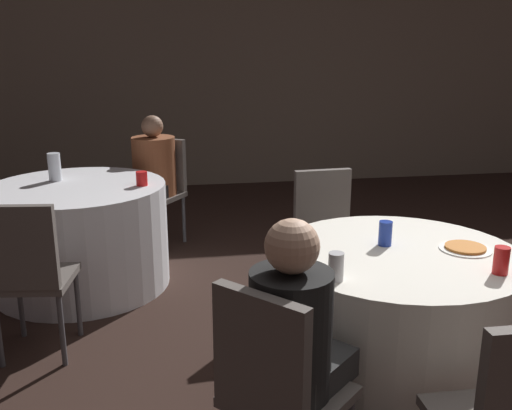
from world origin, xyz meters
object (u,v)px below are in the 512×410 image
Objects in this scene: table_near at (394,322)px; soda_can_red at (501,260)px; chair_far_northeast at (161,182)px; bottle_far at (54,167)px; soda_can_silver at (336,267)px; pizza_plate_near at (465,248)px; soda_can_blue at (385,233)px; chair_far_south at (28,267)px; table_far at (80,236)px; person_black_shirt at (302,359)px; person_floral_shirt at (150,181)px; chair_near_southwest at (275,382)px; chair_near_north at (326,228)px.

table_near is 0.63m from soda_can_red.
chair_far_northeast is 1.06m from bottle_far.
pizza_plate_near is at bearing 19.16° from soda_can_silver.
soda_can_red is (0.32, -0.33, 0.44)m from table_near.
soda_can_red is 1.00× the size of soda_can_silver.
soda_can_blue is (-0.35, 0.43, 0.00)m from soda_can_red.
chair_far_south is at bearing -88.44° from bottle_far.
person_black_shirt is at bearing -63.51° from table_far.
person_black_shirt is 9.30× the size of soda_can_red.
chair_far_south is 3.71× the size of pizza_plate_near.
person_floral_shirt is 2.77m from soda_can_silver.
chair_near_southwest is at bearing -65.62° from bottle_far.
person_black_shirt reaches higher than bottle_far.
table_near is at bearing 35.03° from soda_can_silver.
chair_near_north and chair_far_south have the same top height.
chair_near_north is at bearing 165.04° from person_floral_shirt.
chair_far_northeast is at bearing 76.09° from chair_far_south.
table_near is 1.02m from chair_near_southwest.
chair_far_northeast reaches higher than soda_can_blue.
table_far is 1.77m from chair_near_north.
soda_can_red reaches higher than table_far.
chair_near_north is 7.55× the size of soda_can_silver.
bottle_far is (-1.26, 2.37, 0.29)m from person_black_shirt.
table_far is 2.47m from person_black_shirt.
person_black_shirt reaches higher than soda_can_red.
chair_far_south reaches higher than table_near.
bottle_far reaches higher than soda_can_red.
chair_near_southwest is 1.15m from soda_can_red.
chair_far_south is at bearing 163.63° from pizza_plate_near.
pizza_plate_near is (1.53, -2.39, 0.17)m from person_floral_shirt.
person_floral_shirt is at bearing 119.53° from soda_can_red.
soda_can_silver is (0.34, 0.40, 0.26)m from chair_near_southwest.
chair_near_north and chair_far_northeast have the same top height.
chair_near_north is at bearing 110.66° from pizza_plate_near.
chair_near_southwest and chair_far_south have the same top height.
chair_near_north is 7.55× the size of soda_can_blue.
person_black_shirt is 0.99m from soda_can_red.
chair_near_north is 0.81× the size of person_floral_shirt.
bottle_far is (-1.13, 2.49, 0.30)m from chair_near_southwest.
person_black_shirt is at bearing -62.08° from bottle_far.
pizza_plate_near is 2.03× the size of soda_can_red.
pizza_plate_near reaches higher than table_near.
person_floral_shirt is 9.34× the size of soda_can_silver.
table_far is at bearing 90.00° from chair_far_south.
soda_can_silver is at bearing -134.25° from soda_can_blue.
table_far is at bearing -47.10° from bottle_far.
person_floral_shirt is at bearing 117.37° from soda_can_blue.
bottle_far is at bearing 74.38° from person_floral_shirt.
person_floral_shirt is at bearing 55.07° from table_far.
table_far is 0.91m from person_floral_shirt.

